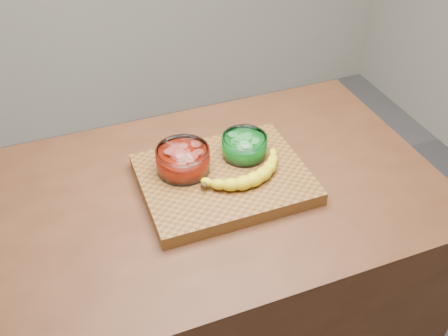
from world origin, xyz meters
name	(u,v)px	position (x,y,z in m)	size (l,w,h in m)	color
counter	(224,285)	(0.00, 0.00, 0.45)	(1.20, 0.80, 0.90)	#512C18
cutting_board	(224,179)	(0.00, 0.00, 0.92)	(0.45, 0.35, 0.04)	brown
bowl_red	(183,160)	(-0.10, 0.06, 0.97)	(0.15, 0.15, 0.07)	white
bowl_green	(244,146)	(0.08, 0.06, 0.97)	(0.13, 0.13, 0.06)	white
banana	(244,171)	(0.05, -0.03, 0.96)	(0.28, 0.15, 0.04)	gold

